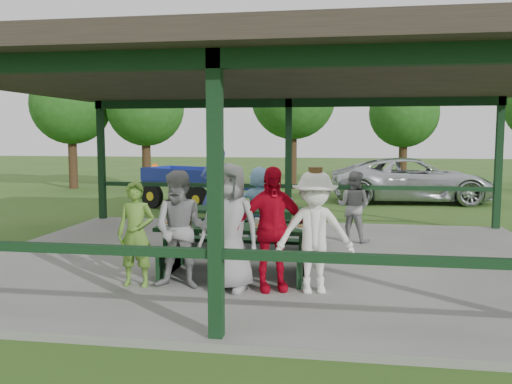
% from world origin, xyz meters
% --- Properties ---
extents(ground, '(90.00, 90.00, 0.00)m').
position_xyz_m(ground, '(0.00, 0.00, 0.00)').
color(ground, '#2E561B').
rests_on(ground, ground).
extents(concrete_slab, '(10.00, 8.00, 0.10)m').
position_xyz_m(concrete_slab, '(0.00, 0.00, 0.05)').
color(concrete_slab, slate).
rests_on(concrete_slab, ground).
extents(pavilion_structure, '(10.60, 8.60, 3.24)m').
position_xyz_m(pavilion_structure, '(0.00, 0.00, 3.17)').
color(pavilion_structure, black).
rests_on(pavilion_structure, concrete_slab).
extents(picnic_table_near, '(2.40, 1.39, 0.75)m').
position_xyz_m(picnic_table_near, '(-0.30, -1.20, 0.57)').
color(picnic_table_near, black).
rests_on(picnic_table_near, concrete_slab).
extents(picnic_table_far, '(2.74, 1.39, 0.75)m').
position_xyz_m(picnic_table_far, '(-0.45, 0.80, 0.58)').
color(picnic_table_far, black).
rests_on(picnic_table_far, concrete_slab).
extents(table_setting, '(2.32, 0.45, 0.10)m').
position_xyz_m(table_setting, '(-0.36, -1.16, 0.88)').
color(table_setting, white).
rests_on(table_setting, picnic_table_near).
extents(contestant_green, '(0.55, 0.37, 1.49)m').
position_xyz_m(contestant_green, '(-1.57, -2.06, 0.85)').
color(contestant_green, '#59882C').
rests_on(contestant_green, concrete_slab).
extents(contestant_grey_left, '(0.81, 0.64, 1.65)m').
position_xyz_m(contestant_grey_left, '(-0.91, -2.06, 0.93)').
color(contestant_grey_left, gray).
rests_on(contestant_grey_left, concrete_slab).
extents(contestant_grey_mid, '(0.94, 0.69, 1.76)m').
position_xyz_m(contestant_grey_mid, '(-0.23, -2.06, 0.98)').
color(contestant_grey_mid, gray).
rests_on(contestant_grey_mid, concrete_slab).
extents(contestant_red, '(1.09, 0.74, 1.72)m').
position_xyz_m(contestant_red, '(0.34, -1.96, 0.96)').
color(contestant_red, red).
rests_on(contestant_red, concrete_slab).
extents(contestant_white_fedora, '(1.15, 0.78, 1.71)m').
position_xyz_m(contestant_white_fedora, '(0.94, -1.98, 0.93)').
color(contestant_white_fedora, white).
rests_on(contestant_white_fedora, concrete_slab).
extents(spectator_lblue, '(1.45, 0.60, 1.52)m').
position_xyz_m(spectator_lblue, '(-0.35, 1.50, 0.86)').
color(spectator_lblue, '#9CCEF1').
rests_on(spectator_lblue, concrete_slab).
extents(spectator_blue, '(0.79, 0.61, 1.92)m').
position_xyz_m(spectator_blue, '(-1.37, 2.10, 1.06)').
color(spectator_blue, '#3B4D99').
rests_on(spectator_blue, concrete_slab).
extents(spectator_grey, '(0.84, 0.75, 1.43)m').
position_xyz_m(spectator_grey, '(1.52, 1.72, 0.81)').
color(spectator_grey, gray).
rests_on(spectator_grey, concrete_slab).
extents(pickup_truck, '(5.52, 2.88, 1.48)m').
position_xyz_m(pickup_truck, '(3.61, 9.37, 0.74)').
color(pickup_truck, silver).
rests_on(pickup_truck, ground).
extents(farm_trailer, '(3.76, 2.51, 1.33)m').
position_xyz_m(farm_trailer, '(-3.37, 6.91, 0.66)').
color(farm_trailer, navy).
rests_on(farm_trailer, ground).
extents(tree_far_left, '(3.17, 3.17, 4.96)m').
position_xyz_m(tree_far_left, '(-6.77, 12.25, 3.35)').
color(tree_far_left, '#342215').
rests_on(tree_far_left, ground).
extents(tree_left, '(3.64, 3.64, 5.69)m').
position_xyz_m(tree_left, '(-0.86, 14.25, 3.85)').
color(tree_left, '#342215').
rests_on(tree_left, ground).
extents(tree_mid, '(3.02, 3.02, 4.72)m').
position_xyz_m(tree_mid, '(3.90, 15.32, 3.19)').
color(tree_mid, '#342215').
rests_on(tree_mid, ground).
extents(tree_edge_left, '(3.30, 3.30, 5.16)m').
position_xyz_m(tree_edge_left, '(-9.91, 12.00, 3.49)').
color(tree_edge_left, '#342215').
rests_on(tree_edge_left, ground).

